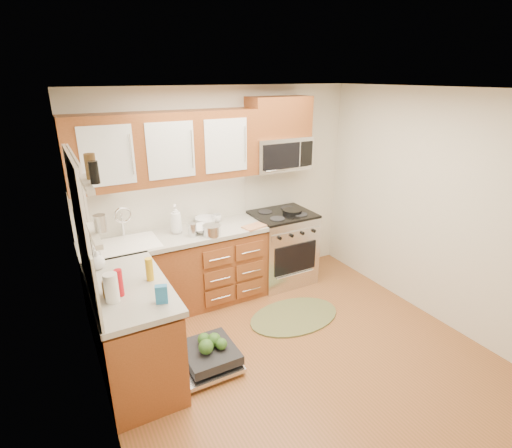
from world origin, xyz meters
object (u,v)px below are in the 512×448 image
skillet (292,211)px  bowl_a (204,229)px  upper_cabinets (166,148)px  bowl_b (206,221)px  rug (294,316)px  range (282,247)px  paper_towel_roll (111,288)px  cutting_board (254,227)px  dishwasher (206,358)px  microwave (279,153)px  sink (130,255)px  stock_pot (212,230)px  cup (217,218)px

skillet → bowl_a: (-1.20, -0.01, -0.01)m
upper_cabinets → bowl_b: bearing=3.4°
rug → upper_cabinets: bearing=137.1°
rug → skillet: (0.46, 0.79, 0.96)m
range → paper_towel_roll: bearing=-153.9°
cutting_board → dishwasher: bearing=-137.8°
bowl_a → range: bearing=3.1°
microwave → rug: size_ratio=0.70×
upper_cabinets → microwave: (1.41, -0.02, -0.18)m
sink → upper_cabinets: bearing=16.4°
cutting_board → bowl_a: (-0.57, 0.15, 0.02)m
range → stock_pot: (-1.06, -0.21, 0.51)m
range → paper_towel_roll: paper_towel_roll is taller
sink → bowl_b: bowl_b is taller
stock_pot → cutting_board: stock_pot is taller
skillet → bowl_b: size_ratio=0.96×
stock_pot → cutting_board: 0.54m
microwave → rug: (-0.34, -0.96, -1.69)m
stock_pot → bowl_b: 0.39m
microwave → rug: microwave is taller
bowl_b → sink: bearing=-169.2°
upper_cabinets → sink: 1.21m
dishwasher → rug: dishwasher is taller
upper_cabinets → skillet: size_ratio=8.33×
skillet → cup: size_ratio=2.12×
microwave → paper_towel_roll: size_ratio=3.18×
rug → bowl_b: (-0.64, 1.01, 0.96)m
paper_towel_roll → cup: 1.94m
microwave → dishwasher: 2.55m
dishwasher → cup: cup is taller
range → paper_towel_roll: size_ratio=3.97×
sink → skillet: (2.04, -0.04, 0.17)m
sink → rug: sink is taller
skillet → upper_cabinets: bearing=172.6°
rug → skillet: 1.33m
stock_pot → bowl_a: stock_pot is taller
dishwasher → stock_pot: stock_pot is taller
dishwasher → cup: 1.72m
range → dishwasher: range is taller
bowl_b → skillet: bearing=-11.5°
microwave → cutting_board: bearing=-147.8°
dishwasher → cutting_board: cutting_board is taller
sink → rug: size_ratio=0.57×
skillet → paper_towel_roll: bearing=-156.0°
rug → cutting_board: cutting_board is taller
rug → stock_pot: (-0.72, 0.63, 0.98)m
range → bowl_a: (-1.09, -0.06, 0.48)m
sink → cutting_board: 1.43m
bowl_a → stock_pot: bearing=-78.6°
microwave → stock_pot: bearing=-162.7°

